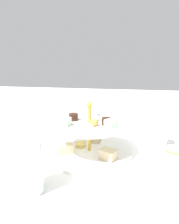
{
  "coord_description": "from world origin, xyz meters",
  "views": [
    {
      "loc": [
        -0.09,
        0.66,
        0.33
      ],
      "look_at": [
        0.0,
        0.0,
        0.14
      ],
      "focal_mm": 36.16,
      "sensor_mm": 36.0,
      "label": 1
    }
  ],
  "objects": [
    {
      "name": "butter_knife_right",
      "position": [
        -0.17,
        0.24,
        0.0
      ],
      "size": [
        0.16,
        0.08,
        0.0
      ],
      "primitive_type": "cube",
      "rotation": [
        0.0,
        0.0,
        3.57
      ],
      "color": "silver",
      "rests_on": "ground_plane"
    },
    {
      "name": "ground_plane",
      "position": [
        0.0,
        0.0,
        0.0
      ],
      "size": [
        2.4,
        2.4,
        0.0
      ],
      "primitive_type": "plane",
      "color": "white"
    },
    {
      "name": "butter_knife_left",
      "position": [
        0.28,
        -0.09,
        0.0
      ],
      "size": [
        0.08,
        0.16,
        0.0
      ],
      "primitive_type": "cube",
      "rotation": [
        0.0,
        0.0,
        1.18
      ],
      "color": "silver",
      "rests_on": "ground_plane"
    },
    {
      "name": "water_glass_tall_right",
      "position": [
        0.11,
        0.22,
        0.06
      ],
      "size": [
        0.07,
        0.07,
        0.13
      ],
      "primitive_type": "cylinder",
      "color": "silver",
      "rests_on": "ground_plane"
    },
    {
      "name": "tiered_serving_stand",
      "position": [
        0.0,
        -0.0,
        0.05
      ],
      "size": [
        0.28,
        0.28,
        0.17
      ],
      "color": "white",
      "rests_on": "ground_plane"
    },
    {
      "name": "water_glass_short_left",
      "position": [
        -0.23,
        -0.09,
        0.04
      ],
      "size": [
        0.06,
        0.06,
        0.08
      ],
      "primitive_type": "cylinder",
      "color": "silver",
      "rests_on": "ground_plane"
    },
    {
      "name": "teacup_with_saucer",
      "position": [
        -0.26,
        0.04,
        0.02
      ],
      "size": [
        0.09,
        0.09,
        0.05
      ],
      "color": "white",
      "rests_on": "ground_plane"
    },
    {
      "name": "water_glass_mid_back",
      "position": [
        -0.04,
        -0.22,
        0.05
      ],
      "size": [
        0.06,
        0.06,
        0.1
      ],
      "primitive_type": "cylinder",
      "color": "silver",
      "rests_on": "ground_plane"
    }
  ]
}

